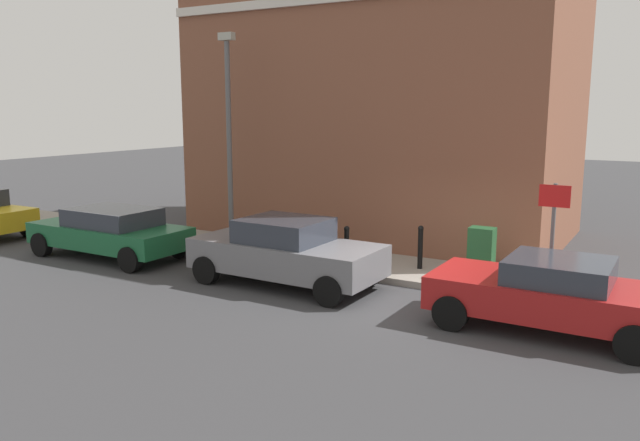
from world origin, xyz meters
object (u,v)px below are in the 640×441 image
car_red (550,293)px  street_sign (553,223)px  lamppost (229,131)px  utility_cabinet (481,255)px  bollard_near_cabinet (420,246)px  car_green (110,231)px  car_grey (286,252)px  bollard_far_kerb (347,246)px

car_red → street_sign: size_ratio=1.78×
car_red → lamppost: bearing=-14.3°
utility_cabinet → bollard_near_cabinet: bearing=86.1°
car_green → utility_cabinet: car_green is taller
car_red → car_grey: 5.66m
bollard_far_kerb → street_sign: bearing=-88.4°
car_green → lamppost: 4.12m
bollard_near_cabinet → street_sign: size_ratio=0.45×
car_green → utility_cabinet: bearing=-165.4°
car_red → car_green: 11.11m
car_grey → car_green: size_ratio=0.98×
car_grey → bollard_near_cabinet: (2.32, -2.28, -0.06)m
car_red → bollard_near_cabinet: car_red is taller
car_grey → utility_cabinet: (2.22, -3.76, -0.08)m
car_red → street_sign: street_sign is taller
car_green → lamppost: size_ratio=0.77×
utility_cabinet → car_green: bearing=104.2°
car_red → utility_cabinet: car_red is taller
car_red → car_green: (0.05, 11.11, 0.01)m
bollard_far_kerb → street_sign: 4.66m
lamppost → utility_cabinet: bearing=-90.1°
car_green → bollard_far_kerb: (1.52, -6.24, -0.00)m
utility_cabinet → bollard_near_cabinet: size_ratio=1.11×
bollard_near_cabinet → lamppost: size_ratio=0.18×
bollard_far_kerb → lamppost: bearing=78.5°
utility_cabinet → street_sign: 1.99m
car_grey → street_sign: bearing=-162.8°
car_red → street_sign: 1.98m
bollard_near_cabinet → lamppost: 6.12m
car_red → bollard_near_cabinet: bearing=-35.6°
street_sign → car_red: bearing=-169.7°
utility_cabinet → bollard_far_kerb: (-0.81, 2.97, 0.02)m
car_grey → lamppost: size_ratio=0.76×
street_sign → lamppost: bearing=85.4°
car_grey → car_green: car_grey is taller
bollard_far_kerb → car_red: bearing=-107.9°
car_red → bollard_far_kerb: (1.57, 4.87, 0.01)m
car_red → utility_cabinet: bearing=-50.7°
lamppost → car_grey: bearing=-124.4°
utility_cabinet → bollard_far_kerb: 3.08m
car_red → lamppost: (2.39, 8.92, 2.60)m
street_sign → lamppost: (0.69, 8.61, 1.64)m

